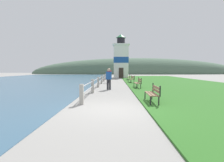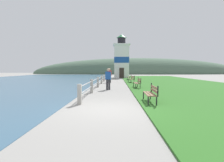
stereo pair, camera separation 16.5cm
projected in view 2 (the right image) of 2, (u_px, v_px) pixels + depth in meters
The scene contains 12 objects.
ground_plane at pixel (108, 109), 7.28m from camera, with size 160.00×160.00×0.00m, color gray.
grass_verge at pixel (173, 83), 21.89m from camera, with size 12.00×44.54×0.06m.
water_strip at pixel (5, 82), 22.46m from camera, with size 24.00×71.26×0.01m.
seawall_railing at pixel (102, 79), 20.36m from camera, with size 0.18×24.42×0.97m.
park_bench_near at pixel (151, 92), 8.58m from camera, with size 0.51×1.72×0.94m.
park_bench_midway at pixel (138, 82), 15.48m from camera, with size 0.49×1.80×0.94m.
park_bench_far at pixel (132, 79), 21.80m from camera, with size 0.69×1.95×0.94m.
park_bench_by_lighthouse at pixel (129, 77), 27.63m from camera, with size 0.60×1.87×0.94m.
lighthouse at pixel (121, 59), 35.12m from camera, with size 3.31×3.31×8.69m.
person_strolling at pixel (108, 78), 14.25m from camera, with size 0.47×0.33×1.75m.
person_by_railing at pixel (110, 75), 21.73m from camera, with size 0.49×0.35×1.80m.
distant_hillside at pixel (137, 74), 66.61m from camera, with size 80.00×16.00×12.00m.
Camera 2 is at (0.37, -7.18, 1.66)m, focal length 28.00 mm.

